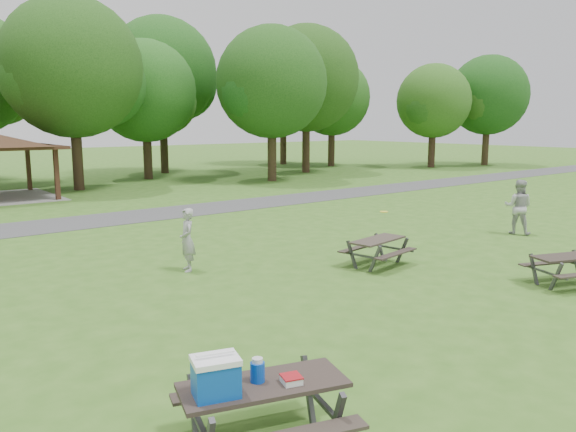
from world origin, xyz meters
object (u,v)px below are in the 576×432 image
at_px(picnic_table_near, 249,390).
at_px(frisbee_thrower, 187,240).
at_px(frisbee_catcher, 518,207).
at_px(picnic_table_middle, 378,245).

relative_size(picnic_table_near, frisbee_thrower, 1.42).
relative_size(frisbee_thrower, frisbee_catcher, 0.87).
distance_m(picnic_table_middle, frisbee_catcher, 7.26).
bearing_deg(frisbee_thrower, picnic_table_middle, 74.02).
bearing_deg(frisbee_catcher, frisbee_thrower, 52.38).
xyz_separation_m(picnic_table_near, frisbee_catcher, (15.18, 5.11, 0.17)).
bearing_deg(picnic_table_middle, frisbee_thrower, 147.66).
height_order(picnic_table_near, frisbee_catcher, frisbee_catcher).
xyz_separation_m(picnic_table_middle, frisbee_thrower, (-4.42, 2.80, 0.28)).
distance_m(picnic_table_near, picnic_table_middle, 9.48).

